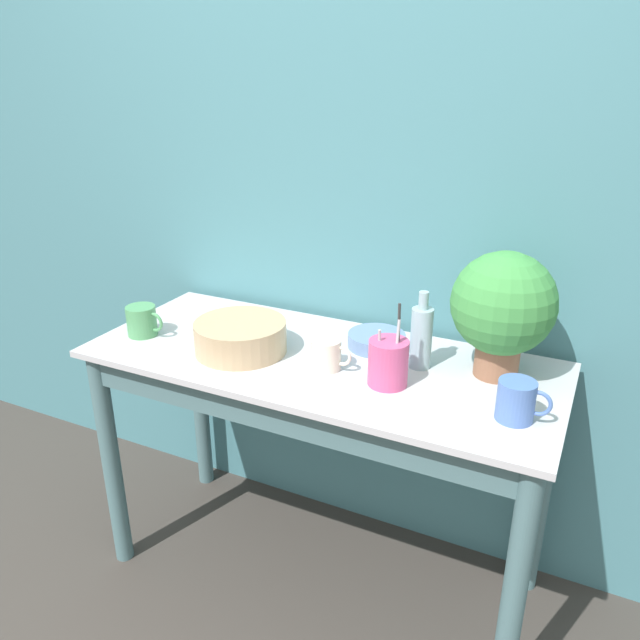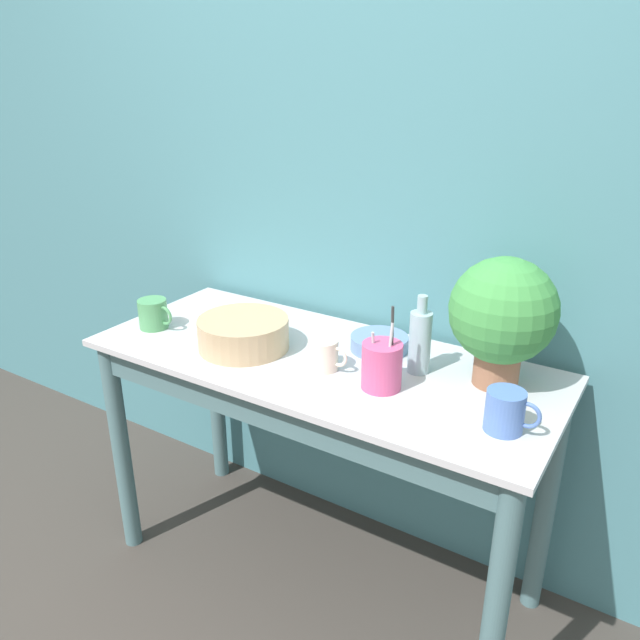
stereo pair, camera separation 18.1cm
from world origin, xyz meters
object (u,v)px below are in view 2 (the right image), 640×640
object	(u,v)px
utensil_cup	(382,366)
tray_board	(224,311)
potted_plant	(503,314)
mug_blue	(506,411)
mug_cream	(324,355)
mug_green	(154,314)
bowl_wash_large	(243,333)
bowl_small_blue	(379,343)
bottle_tall	(420,341)

from	to	relation	value
utensil_cup	tray_board	xyz separation A→B (m)	(-0.71, 0.19, -0.06)
tray_board	potted_plant	bearing A→B (deg)	-0.28
potted_plant	tray_board	world-z (taller)	potted_plant
mug_blue	utensil_cup	world-z (taller)	utensil_cup
mug_blue	potted_plant	bearing A→B (deg)	112.61
mug_cream	mug_green	size ratio (longest dim) A/B	0.93
mug_blue	tray_board	size ratio (longest dim) A/B	0.53
mug_blue	utensil_cup	bearing A→B (deg)	174.15
mug_cream	tray_board	distance (m)	0.55
bowl_wash_large	utensil_cup	size ratio (longest dim) A/B	1.17
mug_green	bowl_small_blue	bearing A→B (deg)	18.85
bottle_tall	mug_cream	world-z (taller)	bottle_tall
mug_green	mug_blue	world-z (taller)	mug_blue
utensil_cup	mug_blue	bearing A→B (deg)	-5.85
potted_plant	mug_cream	xyz separation A→B (m)	(-0.44, -0.17, -0.16)
mug_cream	tray_board	xyz separation A→B (m)	(-0.52, 0.18, -0.04)
bowl_wash_large	mug_blue	xyz separation A→B (m)	(0.82, -0.04, 0.00)
bowl_wash_large	mug_green	bearing A→B (deg)	-174.46
bottle_tall	mug_green	distance (m)	0.89
bowl_wash_large	mug_cream	distance (m)	0.29
potted_plant	mug_green	xyz separation A→B (m)	(-1.08, -0.22, -0.16)
mug_green	bowl_wash_large	bearing A→B (deg)	5.54
bottle_tall	bowl_small_blue	xyz separation A→B (m)	(-0.16, 0.07, -0.07)
bowl_small_blue	mug_blue	bearing A→B (deg)	-28.32
mug_green	utensil_cup	xyz separation A→B (m)	(0.83, 0.03, 0.02)
mug_cream	utensil_cup	world-z (taller)	utensil_cup
potted_plant	mug_green	bearing A→B (deg)	-168.70
mug_blue	bowl_small_blue	size ratio (longest dim) A/B	0.74
mug_green	utensil_cup	world-z (taller)	utensil_cup
potted_plant	mug_blue	distance (m)	0.28
bowl_wash_large	tray_board	xyz separation A→B (m)	(-0.24, 0.19, -0.04)
mug_cream	bowl_wash_large	bearing A→B (deg)	-178.46
mug_cream	potted_plant	bearing A→B (deg)	21.43
bowl_wash_large	utensil_cup	xyz separation A→B (m)	(0.47, -0.00, 0.02)
mug_green	tray_board	xyz separation A→B (m)	(0.11, 0.22, -0.04)
bowl_wash_large	mug_green	distance (m)	0.35
potted_plant	mug_cream	bearing A→B (deg)	-158.57
bowl_wash_large	utensil_cup	distance (m)	0.48
potted_plant	bowl_wash_large	world-z (taller)	potted_plant
bowl_wash_large	mug_green	world-z (taller)	mug_green
bottle_tall	tray_board	world-z (taller)	bottle_tall
mug_green	bowl_small_blue	world-z (taller)	mug_green
potted_plant	bottle_tall	bearing A→B (deg)	-167.88
mug_cream	utensil_cup	distance (m)	0.19
mug_cream	tray_board	world-z (taller)	mug_cream
bowl_wash_large	mug_cream	xyz separation A→B (m)	(0.29, 0.01, -0.00)
mug_cream	tray_board	size ratio (longest dim) A/B	0.49
mug_cream	mug_green	distance (m)	0.64
bottle_tall	bowl_wash_large	bearing A→B (deg)	-165.26
bowl_small_blue	tray_board	xyz separation A→B (m)	(-0.60, -0.02, -0.01)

